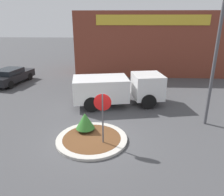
% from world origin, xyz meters
% --- Properties ---
extents(ground_plane, '(120.00, 120.00, 0.00)m').
position_xyz_m(ground_plane, '(0.00, 0.00, 0.00)').
color(ground_plane, '#474749').
extents(traffic_island, '(3.36, 3.36, 0.12)m').
position_xyz_m(traffic_island, '(0.00, 0.00, 0.06)').
color(traffic_island, '#BCB7AD').
rests_on(traffic_island, ground_plane).
extents(stop_sign, '(0.76, 0.07, 2.47)m').
position_xyz_m(stop_sign, '(0.57, -0.34, 1.73)').
color(stop_sign, '#4C4C51').
rests_on(stop_sign, ground_plane).
extents(island_shrub, '(0.94, 0.94, 0.95)m').
position_xyz_m(island_shrub, '(-0.42, 0.71, 0.67)').
color(island_shrub, brown).
rests_on(island_shrub, traffic_island).
extents(utility_truck, '(6.09, 3.16, 2.01)m').
position_xyz_m(utility_truck, '(1.08, 4.70, 1.15)').
color(utility_truck, white).
rests_on(utility_truck, ground_plane).
extents(storefront_building, '(14.55, 6.07, 6.14)m').
position_xyz_m(storefront_building, '(3.97, 14.94, 3.07)').
color(storefront_building, brown).
rests_on(storefront_building, ground_plane).
extents(parked_sedan_black, '(2.59, 4.75, 1.36)m').
position_xyz_m(parked_sedan_black, '(-8.43, 9.21, 0.71)').
color(parked_sedan_black, black).
rests_on(parked_sedan_black, ground_plane).
extents(light_pole, '(0.70, 0.30, 7.28)m').
position_xyz_m(light_pole, '(5.96, 2.08, 4.21)').
color(light_pole, '#4C4C51').
rests_on(light_pole, ground_plane).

